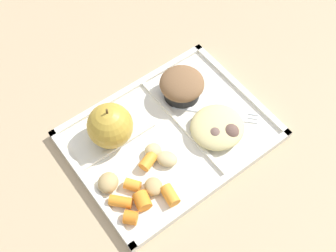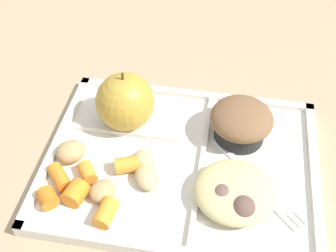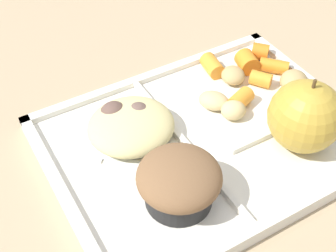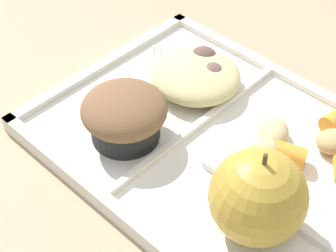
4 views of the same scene
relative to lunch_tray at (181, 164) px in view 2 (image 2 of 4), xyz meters
The scene contains 18 objects.
ground 0.01m from the lunch_tray, 36.54° to the right, with size 6.00×6.00×0.00m, color tan.
lunch_tray is the anchor object (origin of this frame).
green_apple 0.11m from the lunch_tray, 146.44° to the left, with size 0.08×0.08×0.09m.
bran_muffin 0.10m from the lunch_tray, 38.82° to the left, with size 0.08×0.08×0.06m.
carrot_slice_tilted 0.12m from the lunch_tray, 158.34° to the right, with size 0.02×0.02×0.03m, color orange.
carrot_slice_large 0.14m from the lunch_tray, 145.90° to the right, with size 0.03×0.03×0.03m, color orange.
carrot_slice_back 0.07m from the lunch_tray, 159.42° to the right, with size 0.02×0.02×0.03m, color orange.
carrot_slice_diagonal 0.18m from the lunch_tray, 148.60° to the right, with size 0.02×0.02×0.02m, color orange.
carrot_slice_edge 0.16m from the lunch_tray, 158.37° to the right, with size 0.02×0.02×0.04m, color orange.
carrot_slice_near_corner 0.12m from the lunch_tray, 127.15° to the right, with size 0.02×0.02×0.03m, color orange.
potato_chunk_browned 0.06m from the lunch_tray, 132.78° to the right, with size 0.04×0.03×0.02m, color tan.
potato_chunk_wedge 0.05m from the lunch_tray, 164.13° to the right, with size 0.03×0.03×0.02m, color tan.
potato_chunk_small 0.11m from the lunch_tray, 141.67° to the right, with size 0.03×0.03×0.02m, color tan.
potato_chunk_large 0.15m from the lunch_tray, behind, with size 0.04×0.03×0.03m, color tan.
egg_noodle_pile 0.09m from the lunch_tray, 32.99° to the right, with size 0.10×0.10×0.03m, color #D6C684.
meatball_back 0.11m from the lunch_tray, 40.73° to the right, with size 0.03×0.03×0.03m, color brown.
meatball_side 0.08m from the lunch_tray, 44.52° to the right, with size 0.03×0.03×0.03m, color brown.
plastic_fork 0.11m from the lunch_tray, 12.47° to the right, with size 0.12×0.13×0.00m.
Camera 2 is at (0.04, -0.34, 0.45)m, focal length 45.11 mm.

